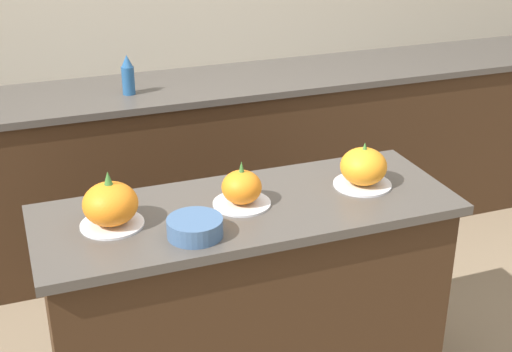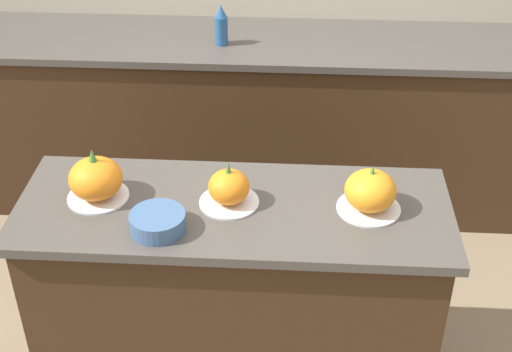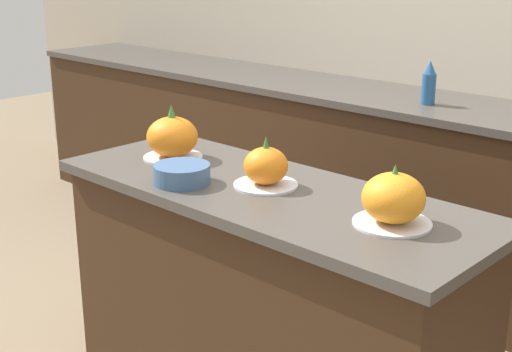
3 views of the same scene
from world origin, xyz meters
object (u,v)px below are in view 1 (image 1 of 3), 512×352
object	(u,v)px
mixing_bowl	(195,227)
pumpkin_cake_center	(242,189)
bottle_tall	(128,75)
pumpkin_cake_left	(110,205)
pumpkin_cake_right	(363,168)

from	to	relation	value
mixing_bowl	pumpkin_cake_center	bearing A→B (deg)	36.75
pumpkin_cake_center	bottle_tall	xyz separation A→B (m)	(-0.15, 1.25, 0.08)
pumpkin_cake_left	pumpkin_cake_right	size ratio (longest dim) A/B	0.98
mixing_bowl	pumpkin_cake_left	bearing A→B (deg)	145.30
pumpkin_cake_center	mixing_bowl	bearing A→B (deg)	-143.25
pumpkin_cake_center	mixing_bowl	world-z (taller)	pumpkin_cake_center
pumpkin_cake_left	pumpkin_cake_center	bearing A→B (deg)	-0.50
pumpkin_cake_right	mixing_bowl	bearing A→B (deg)	-167.34
pumpkin_cake_right	pumpkin_cake_center	bearing A→B (deg)	179.21
mixing_bowl	bottle_tall	bearing A→B (deg)	87.34
bottle_tall	pumpkin_cake_right	bearing A→B (deg)	-63.42
pumpkin_cake_left	bottle_tall	xyz separation A→B (m)	(0.31, 1.25, 0.07)
pumpkin_cake_center	mixing_bowl	xyz separation A→B (m)	(-0.22, -0.16, -0.03)
pumpkin_cake_left	pumpkin_cake_right	distance (m)	0.93
pumpkin_cake_center	pumpkin_cake_right	bearing A→B (deg)	-0.79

